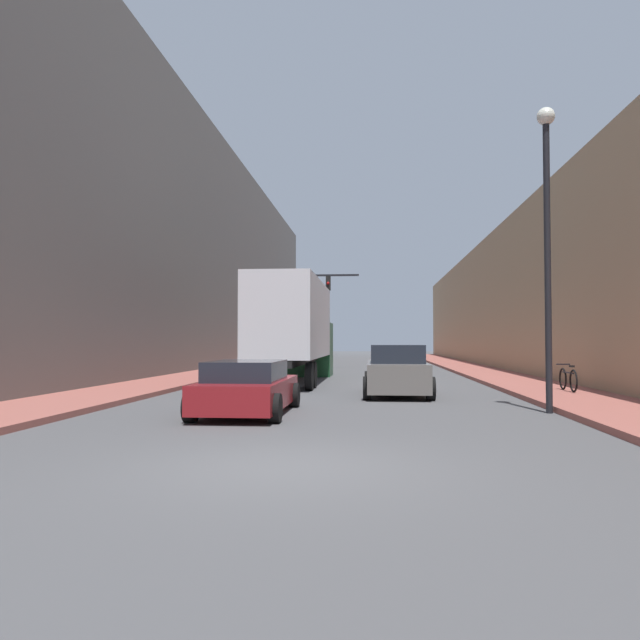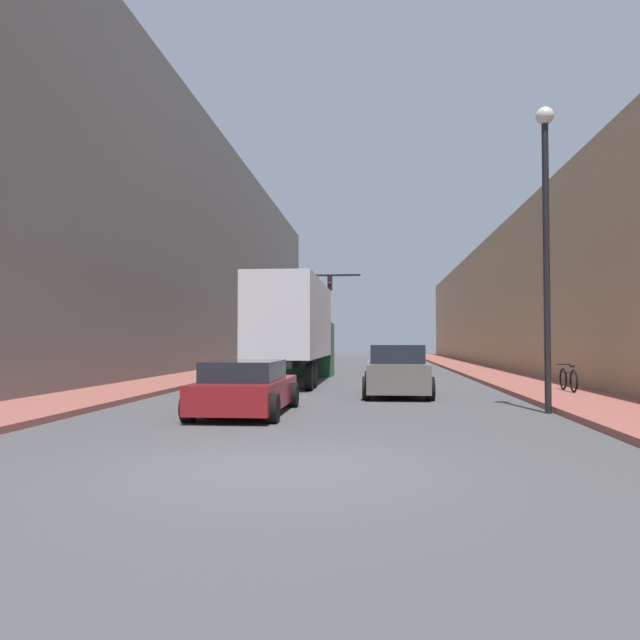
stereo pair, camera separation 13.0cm
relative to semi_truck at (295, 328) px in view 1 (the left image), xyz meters
The scene contains 11 objects.
ground_plane 18.15m from the semi_truck, 83.24° to the right, with size 200.00×200.00×0.00m, color #4C4C4F.
sidewalk_right 15.43m from the semi_truck, 52.62° to the left, with size 2.99×80.00×0.15m.
sidewalk_left 13.32m from the semi_truck, 112.51° to the left, with size 2.99×80.00×0.15m.
building_right 18.45m from the semi_truck, 41.40° to the left, with size 6.00×80.00×8.62m.
building_left 16.30m from the semi_truck, 128.13° to the left, with size 6.00×80.00×15.26m.
semi_truck is the anchor object (origin of this frame).
sedan_car 11.80m from the semi_truck, 88.36° to the right, with size 2.09×4.55×1.28m.
suv_car 7.61m from the semi_truck, 56.56° to the right, with size 2.12×4.62×1.64m.
traffic_signal_gantry 13.07m from the semi_truck, 98.92° to the left, with size 5.92×0.35×6.24m.
street_lamp 13.51m from the semi_truck, 55.02° to the right, with size 0.44×0.44×7.53m.
parked_bicycle 11.36m from the semi_truck, 31.13° to the right, with size 0.44×1.82×0.86m.
Camera 1 is at (1.25, -8.65, 1.75)m, focal length 35.00 mm.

